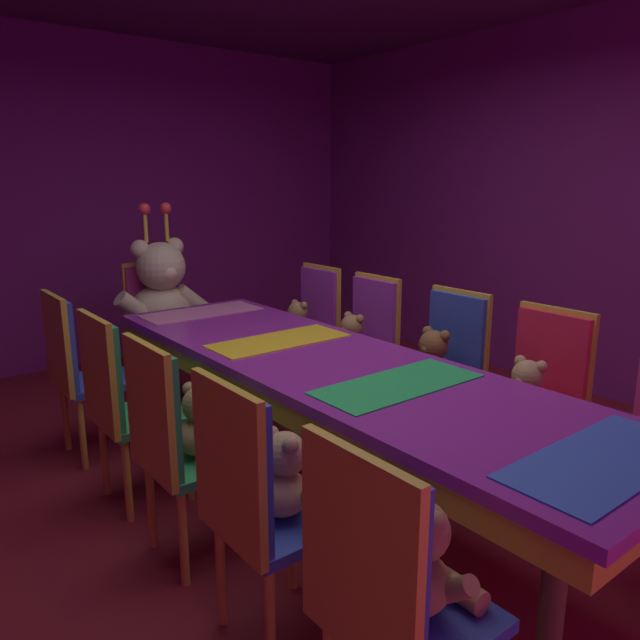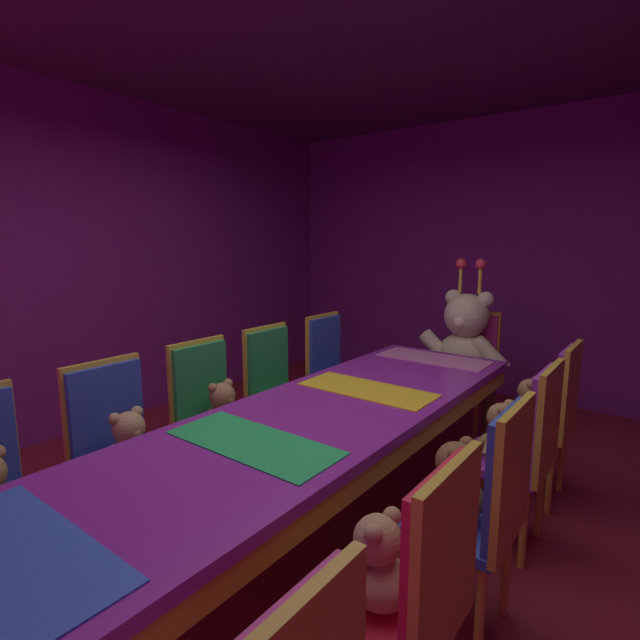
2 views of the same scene
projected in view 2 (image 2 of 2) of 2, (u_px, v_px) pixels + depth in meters
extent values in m
plane|color=maroon|center=(319.00, 549.00, 2.47)|extent=(7.90, 7.90, 0.00)
cube|color=#721E72|center=(514.00, 258.00, 4.75)|extent=(5.20, 0.12, 2.80)
cube|color=#721E72|center=(59.00, 263.00, 3.79)|extent=(0.12, 6.40, 2.80)
cube|color=purple|center=(319.00, 417.00, 2.35)|extent=(0.90, 3.18, 0.05)
cube|color=gold|center=(319.00, 432.00, 2.37)|extent=(0.88, 3.11, 0.10)
cylinder|color=#4C3826|center=(488.00, 420.00, 3.31)|extent=(0.07, 0.07, 0.69)
cylinder|color=#4C3826|center=(390.00, 398.00, 3.76)|extent=(0.07, 0.07, 0.69)
cube|color=blue|center=(15.00, 553.00, 1.29)|extent=(0.77, 0.32, 0.01)
cube|color=green|center=(253.00, 442.00, 2.00)|extent=(0.77, 0.32, 0.01)
cube|color=yellow|center=(367.00, 389.00, 2.70)|extent=(0.77, 0.32, 0.01)
cube|color=pink|center=(433.00, 358.00, 3.41)|extent=(0.77, 0.32, 0.01)
cylinder|color=gold|center=(55.00, 581.00, 1.94)|extent=(0.04, 0.04, 0.42)
cylinder|color=gold|center=(22.00, 551.00, 2.13)|extent=(0.04, 0.04, 0.42)
cylinder|color=#9E7247|center=(18.00, 497.00, 1.90)|extent=(0.06, 0.14, 0.13)
cylinder|color=#9E7247|center=(16.00, 527.00, 1.82)|extent=(0.07, 0.15, 0.07)
cube|color=#2D47B2|center=(130.00, 474.00, 2.35)|extent=(0.40, 0.40, 0.04)
cube|color=#2D47B2|center=(107.00, 414.00, 2.42)|extent=(0.05, 0.38, 0.50)
cube|color=gold|center=(104.00, 413.00, 2.43)|extent=(0.03, 0.41, 0.55)
cylinder|color=gold|center=(179.00, 513.00, 2.42)|extent=(0.04, 0.04, 0.42)
cylinder|color=gold|center=(121.00, 545.00, 2.17)|extent=(0.04, 0.04, 0.42)
cylinder|color=gold|center=(143.00, 493.00, 2.61)|extent=(0.04, 0.04, 0.42)
cylinder|color=gold|center=(85.00, 520.00, 2.36)|extent=(0.04, 0.04, 0.42)
ellipsoid|color=tan|center=(129.00, 454.00, 2.34)|extent=(0.19, 0.19, 0.15)
sphere|color=tan|center=(129.00, 428.00, 2.30)|extent=(0.15, 0.15, 0.15)
sphere|color=tan|center=(135.00, 432.00, 2.27)|extent=(0.06, 0.06, 0.06)
sphere|color=tan|center=(137.00, 412.00, 2.35)|extent=(0.06, 0.06, 0.06)
sphere|color=tan|center=(115.00, 419.00, 2.26)|extent=(0.06, 0.06, 0.06)
cylinder|color=tan|center=(151.00, 446.00, 2.39)|extent=(0.05, 0.14, 0.13)
cylinder|color=tan|center=(114.00, 460.00, 2.23)|extent=(0.05, 0.14, 0.13)
cylinder|color=tan|center=(153.00, 467.00, 2.31)|extent=(0.07, 0.14, 0.07)
cylinder|color=tan|center=(134.00, 475.00, 2.23)|extent=(0.07, 0.14, 0.07)
cube|color=#268C4C|center=(222.00, 434.00, 2.84)|extent=(0.40, 0.40, 0.04)
cube|color=#268C4C|center=(201.00, 385.00, 2.90)|extent=(0.05, 0.38, 0.50)
cube|color=gold|center=(199.00, 384.00, 2.91)|extent=(0.03, 0.41, 0.55)
cylinder|color=gold|center=(261.00, 468.00, 2.90)|extent=(0.04, 0.04, 0.42)
cylinder|color=gold|center=(221.00, 489.00, 2.65)|extent=(0.04, 0.04, 0.42)
cylinder|color=gold|center=(226.00, 454.00, 3.09)|extent=(0.04, 0.04, 0.42)
cylinder|color=gold|center=(185.00, 473.00, 2.84)|extent=(0.04, 0.04, 0.42)
ellipsoid|color=#9E7247|center=(222.00, 417.00, 2.82)|extent=(0.19, 0.19, 0.15)
sphere|color=#9E7247|center=(223.00, 396.00, 2.78)|extent=(0.15, 0.15, 0.15)
sphere|color=tan|center=(229.00, 399.00, 2.76)|extent=(0.06, 0.06, 0.06)
sphere|color=#9E7247|center=(228.00, 383.00, 2.83)|extent=(0.06, 0.06, 0.06)
sphere|color=#9E7247|center=(213.00, 388.00, 2.74)|extent=(0.06, 0.06, 0.06)
cylinder|color=#9E7247|center=(238.00, 412.00, 2.87)|extent=(0.05, 0.14, 0.13)
cylinder|color=#9E7247|center=(213.00, 421.00, 2.72)|extent=(0.05, 0.14, 0.13)
cylinder|color=#9E7247|center=(243.00, 428.00, 2.79)|extent=(0.07, 0.14, 0.07)
cylinder|color=#9E7247|center=(230.00, 433.00, 2.71)|extent=(0.07, 0.14, 0.07)
cube|color=#268C4C|center=(287.00, 407.00, 3.30)|extent=(0.40, 0.40, 0.04)
cube|color=#268C4C|center=(268.00, 365.00, 3.36)|extent=(0.05, 0.38, 0.50)
cube|color=gold|center=(265.00, 364.00, 3.38)|extent=(0.03, 0.41, 0.55)
cylinder|color=gold|center=(320.00, 436.00, 3.37)|extent=(0.04, 0.04, 0.42)
cylinder|color=gold|center=(290.00, 452.00, 3.12)|extent=(0.04, 0.04, 0.42)
cylinder|color=gold|center=(286.00, 426.00, 3.56)|extent=(0.04, 0.04, 0.42)
cylinder|color=gold|center=(255.00, 440.00, 3.31)|extent=(0.04, 0.04, 0.42)
cube|color=#2D47B2|center=(342.00, 384.00, 3.83)|extent=(0.40, 0.40, 0.04)
cube|color=#2D47B2|center=(324.00, 348.00, 3.89)|extent=(0.05, 0.38, 0.50)
cube|color=gold|center=(322.00, 347.00, 3.90)|extent=(0.03, 0.41, 0.55)
cylinder|color=gold|center=(369.00, 410.00, 3.90)|extent=(0.04, 0.04, 0.42)
cylinder|color=gold|center=(347.00, 421.00, 3.65)|extent=(0.04, 0.04, 0.42)
cylinder|color=gold|center=(337.00, 402.00, 4.09)|extent=(0.04, 0.04, 0.42)
cylinder|color=gold|center=(314.00, 412.00, 3.84)|extent=(0.04, 0.04, 0.42)
cube|color=red|center=(381.00, 612.00, 1.48)|extent=(0.40, 0.40, 0.04)
cube|color=red|center=(439.00, 556.00, 1.33)|extent=(0.05, 0.38, 0.50)
cube|color=gold|center=(447.00, 559.00, 1.31)|extent=(0.03, 0.41, 0.55)
cylinder|color=gold|center=(363.00, 620.00, 1.74)|extent=(0.04, 0.04, 0.42)
ellipsoid|color=tan|center=(382.00, 582.00, 1.46)|extent=(0.19, 0.19, 0.15)
sphere|color=tan|center=(378.00, 540.00, 1.45)|extent=(0.15, 0.15, 0.15)
sphere|color=tan|center=(363.00, 537.00, 1.48)|extent=(0.06, 0.06, 0.06)
sphere|color=tan|center=(373.00, 534.00, 1.39)|extent=(0.06, 0.06, 0.06)
sphere|color=tan|center=(392.00, 516.00, 1.47)|extent=(0.06, 0.06, 0.06)
cylinder|color=tan|center=(354.00, 590.00, 1.41)|extent=(0.05, 0.13, 0.13)
cylinder|color=tan|center=(386.00, 557.00, 1.56)|extent=(0.05, 0.13, 0.13)
cylinder|color=tan|center=(339.00, 589.00, 1.51)|extent=(0.06, 0.14, 0.06)
cylinder|color=tan|center=(356.00, 571.00, 1.58)|extent=(0.06, 0.14, 0.06)
cube|color=#2D47B2|center=(457.00, 523.00, 1.94)|extent=(0.40, 0.40, 0.04)
cube|color=#2D47B2|center=(507.00, 474.00, 1.79)|extent=(0.05, 0.38, 0.50)
cube|color=gold|center=(513.00, 476.00, 1.78)|extent=(0.03, 0.41, 0.55)
cylinder|color=gold|center=(506.00, 569.00, 2.01)|extent=(0.04, 0.04, 0.42)
cylinder|color=gold|center=(480.00, 615.00, 1.76)|extent=(0.04, 0.04, 0.42)
cylinder|color=gold|center=(435.00, 540.00, 2.20)|extent=(0.04, 0.04, 0.42)
cylinder|color=gold|center=(402.00, 579.00, 1.95)|extent=(0.04, 0.04, 0.42)
ellipsoid|color=brown|center=(459.00, 498.00, 1.93)|extent=(0.21, 0.21, 0.16)
sphere|color=brown|center=(456.00, 462.00, 1.91)|extent=(0.16, 0.16, 0.16)
sphere|color=#99663C|center=(443.00, 461.00, 1.95)|extent=(0.06, 0.06, 0.06)
sphere|color=brown|center=(455.00, 454.00, 1.84)|extent=(0.06, 0.06, 0.06)
sphere|color=brown|center=(467.00, 444.00, 1.94)|extent=(0.06, 0.06, 0.06)
cylinder|color=brown|center=(439.00, 502.00, 1.87)|extent=(0.06, 0.15, 0.14)
cylinder|color=brown|center=(458.00, 481.00, 2.03)|extent=(0.06, 0.15, 0.14)
cylinder|color=brown|center=(422.00, 505.00, 1.97)|extent=(0.07, 0.15, 0.07)
cylinder|color=brown|center=(433.00, 494.00, 2.06)|extent=(0.07, 0.15, 0.07)
cube|color=purple|center=(503.00, 462.00, 2.48)|extent=(0.40, 0.40, 0.04)
cube|color=purple|center=(544.00, 420.00, 2.33)|extent=(0.05, 0.38, 0.50)
cube|color=gold|center=(549.00, 421.00, 2.32)|extent=(0.03, 0.41, 0.55)
cylinder|color=gold|center=(540.00, 499.00, 2.55)|extent=(0.04, 0.04, 0.42)
cylinder|color=gold|center=(523.00, 528.00, 2.30)|extent=(0.04, 0.04, 0.42)
cylinder|color=gold|center=(480.00, 481.00, 2.74)|extent=(0.04, 0.04, 0.42)
cylinder|color=gold|center=(459.00, 506.00, 2.49)|extent=(0.04, 0.04, 0.42)
ellipsoid|color=#9E7247|center=(504.00, 443.00, 2.46)|extent=(0.19, 0.19, 0.15)
sphere|color=#9E7247|center=(502.00, 417.00, 2.45)|extent=(0.15, 0.15, 0.15)
sphere|color=tan|center=(492.00, 417.00, 2.48)|extent=(0.06, 0.06, 0.06)
sphere|color=#9E7247|center=(503.00, 411.00, 2.39)|extent=(0.06, 0.06, 0.06)
sphere|color=#9E7247|center=(509.00, 405.00, 2.48)|extent=(0.06, 0.06, 0.06)
cylinder|color=#9E7247|center=(491.00, 445.00, 2.41)|extent=(0.05, 0.13, 0.12)
cylinder|color=#9E7247|center=(502.00, 433.00, 2.56)|extent=(0.05, 0.13, 0.12)
cylinder|color=#9E7247|center=(476.00, 449.00, 2.51)|extent=(0.06, 0.14, 0.06)
cylinder|color=#9E7247|center=(483.00, 443.00, 2.58)|extent=(0.06, 0.14, 0.06)
cube|color=purple|center=(530.00, 427.00, 2.94)|extent=(0.40, 0.40, 0.04)
cube|color=purple|center=(566.00, 390.00, 2.79)|extent=(0.05, 0.38, 0.50)
cube|color=gold|center=(570.00, 391.00, 2.78)|extent=(0.03, 0.41, 0.55)
cylinder|color=gold|center=(561.00, 460.00, 3.01)|extent=(0.04, 0.04, 0.42)
cylinder|color=gold|center=(550.00, 480.00, 2.76)|extent=(0.04, 0.04, 0.42)
cylinder|color=gold|center=(509.00, 446.00, 3.20)|extent=(0.04, 0.04, 0.42)
cylinder|color=gold|center=(494.00, 464.00, 2.95)|extent=(0.04, 0.04, 0.42)
ellipsoid|color=#9E7247|center=(532.00, 412.00, 2.93)|extent=(0.18, 0.18, 0.14)
sphere|color=#9E7247|center=(530.00, 391.00, 2.91)|extent=(0.14, 0.14, 0.14)
sphere|color=tan|center=(522.00, 391.00, 2.94)|extent=(0.05, 0.05, 0.05)
sphere|color=#9E7247|center=(532.00, 385.00, 2.85)|extent=(0.05, 0.05, 0.05)
sphere|color=#9E7247|center=(536.00, 380.00, 2.94)|extent=(0.05, 0.05, 0.05)
cylinder|color=#9E7247|center=(521.00, 412.00, 2.87)|extent=(0.05, 0.13, 0.12)
cylinder|color=#9E7247|center=(529.00, 404.00, 3.02)|extent=(0.05, 0.13, 0.12)
cylinder|color=#9E7247|center=(509.00, 417.00, 2.97)|extent=(0.06, 0.14, 0.06)
cylinder|color=#9E7247|center=(513.00, 413.00, 3.04)|extent=(0.06, 0.14, 0.06)
cube|color=#CC338C|center=(465.00, 378.00, 3.97)|extent=(0.40, 0.40, 0.04)
cube|color=#CC338C|center=(474.00, 343.00, 4.07)|extent=(0.38, 0.05, 0.50)
cube|color=gold|center=(475.00, 343.00, 4.09)|extent=(0.41, 0.03, 0.55)
cylinder|color=gold|center=(489.00, 403.00, 4.04)|extent=(0.04, 0.04, 0.42)
cylinder|color=gold|center=(476.00, 414.00, 3.79)|extent=(0.04, 0.04, 0.42)
cylinder|color=gold|center=(453.00, 396.00, 4.23)|extent=(0.04, 0.04, 0.42)
cylinder|color=gold|center=(438.00, 406.00, 3.98)|extent=(0.04, 0.04, 0.42)
ellipsoid|color=beige|center=(466.00, 353.00, 3.94)|extent=(0.44, 0.44, 0.36)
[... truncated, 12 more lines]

